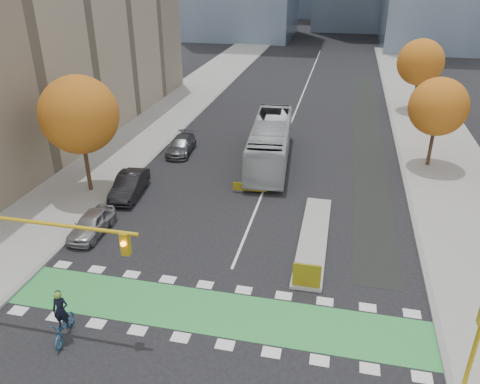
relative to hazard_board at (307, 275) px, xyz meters
The scene contains 20 objects.
ground 5.85m from the hazard_board, 133.60° to the right, with size 300.00×300.00×0.00m, color black.
sidewalk_west 23.59m from the hazard_board, 137.92° to the left, with size 7.00×120.00×0.15m, color gray.
sidewalk_east 18.45m from the hazard_board, 58.98° to the left, with size 7.00×120.00×0.15m, color gray.
curb_west 21.12m from the hazard_board, 131.54° to the left, with size 0.30×120.00×0.16m, color gray.
curb_east 16.92m from the hazard_board, 69.21° to the left, with size 0.30×120.00×0.16m, color gray.
bike_crossing 4.89m from the hazard_board, 145.98° to the right, with size 20.00×3.00×0.01m, color green.
centre_line 36.03m from the hazard_board, 96.38° to the left, with size 0.15×70.00×0.01m, color silver.
bike_lane_paint 26.05m from the hazard_board, 82.27° to the left, with size 2.50×50.00×0.01m, color black.
median_island 4.85m from the hazard_board, 90.00° to the left, with size 1.60×10.00×0.16m, color gray.
hazard_board is the anchor object (origin of this frame).
tree_west 18.44m from the hazard_board, 154.01° to the left, with size 5.20×5.20×8.22m.
tree_east_near 19.93m from the hazard_board, 65.80° to the left, with size 4.40×4.40×7.08m.
tree_east_far 35.13m from the hazard_board, 75.88° to the left, with size 4.80×4.80×7.65m.
traffic_signal_west 13.23m from the hazard_board, 158.45° to the right, with size 8.53×0.56×5.20m.
traffic_signal_east 8.26m from the hazard_board, 35.92° to the right, with size 0.35×0.43×4.10m.
cyclist 11.37m from the hazard_board, 150.20° to the right, with size 1.16×2.22×2.43m.
bus 16.55m from the hazard_board, 105.57° to the left, with size 2.89×12.34×3.44m, color #B5BABD.
parked_car_a 13.24m from the hazard_board, 169.01° to the left, with size 1.60×3.98×1.36m, color #9D9DA2.
parked_car_b 15.18m from the hazard_board, 148.93° to the left, with size 1.64×4.69×1.55m, color black.
parked_car_c 20.38m from the hazard_board, 126.65° to the left, with size 1.88×4.63×1.34m, color #4F4F55.
Camera 1 is at (4.89, -14.90, 14.67)m, focal length 35.00 mm.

